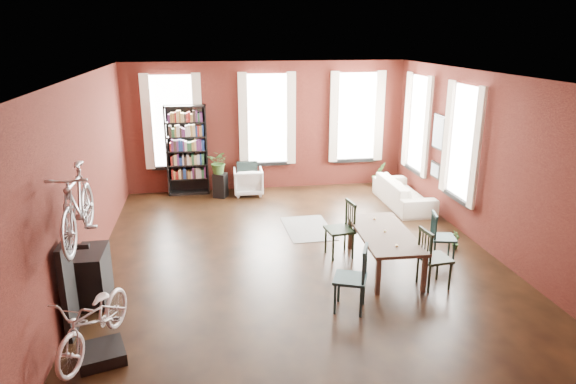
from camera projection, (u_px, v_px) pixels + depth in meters
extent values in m
plane|color=black|center=(299.00, 260.00, 9.11)|extent=(9.00, 9.00, 0.00)
cube|color=silver|center=(300.00, 76.00, 8.15)|extent=(7.00, 9.00, 0.04)
cube|color=#411410|center=(267.00, 127.00, 12.87)|extent=(7.00, 0.04, 3.20)
cube|color=#411410|center=(394.00, 310.00, 4.39)|extent=(7.00, 0.04, 3.20)
cube|color=#411410|center=(82.00, 182.00, 8.10)|extent=(0.04, 9.00, 3.20)
cube|color=#411410|center=(492.00, 165.00, 9.16)|extent=(0.04, 9.00, 3.20)
cube|color=white|center=(173.00, 121.00, 12.43)|extent=(1.00, 0.04, 2.20)
cube|color=beige|center=(173.00, 122.00, 12.36)|extent=(1.40, 0.06, 2.30)
cube|color=white|center=(267.00, 119.00, 12.78)|extent=(1.00, 0.04, 2.20)
cube|color=beige|center=(267.00, 119.00, 12.71)|extent=(1.40, 0.06, 2.30)
cube|color=white|center=(356.00, 116.00, 13.13)|extent=(1.00, 0.04, 2.20)
cube|color=beige|center=(357.00, 117.00, 13.07)|extent=(1.40, 0.06, 2.30)
cube|color=white|center=(464.00, 143.00, 10.04)|extent=(0.04, 1.00, 2.20)
cube|color=beige|center=(461.00, 143.00, 10.03)|extent=(0.06, 1.40, 2.30)
cube|color=white|center=(419.00, 124.00, 12.11)|extent=(0.04, 1.00, 2.20)
cube|color=beige|center=(416.00, 124.00, 12.10)|extent=(0.06, 1.40, 2.30)
cube|color=black|center=(439.00, 132.00, 11.08)|extent=(0.04, 0.55, 0.75)
cube|color=black|center=(436.00, 170.00, 11.33)|extent=(0.04, 0.45, 0.35)
cube|color=brown|center=(384.00, 250.00, 8.71)|extent=(0.94, 1.95, 0.66)
cube|color=#1A383B|center=(350.00, 278.00, 7.35)|extent=(0.60, 0.60, 0.99)
cube|color=black|center=(340.00, 229.00, 9.14)|extent=(0.52, 0.52, 1.01)
cube|color=black|center=(435.00, 258.00, 8.04)|extent=(0.49, 0.49, 0.96)
cube|color=#163132|center=(443.00, 237.00, 8.95)|extent=(0.48, 0.48, 0.88)
cube|color=black|center=(187.00, 151.00, 12.52)|extent=(1.00, 0.32, 2.20)
imported|color=white|center=(248.00, 180.00, 12.69)|extent=(0.72, 0.68, 0.72)
imported|color=beige|center=(404.00, 188.00, 11.88)|extent=(0.61, 2.08, 0.81)
cube|color=black|center=(308.00, 228.00, 10.56)|extent=(0.96, 1.49, 0.01)
cube|color=black|center=(102.00, 354.00, 6.32)|extent=(0.67, 0.67, 0.16)
cube|color=black|center=(68.00, 290.00, 6.70)|extent=(0.16, 0.60, 1.30)
cube|color=black|center=(93.00, 276.00, 7.64)|extent=(0.40, 0.80, 0.80)
cube|color=black|center=(220.00, 185.00, 12.50)|extent=(0.39, 0.39, 0.59)
imported|color=#366026|center=(378.00, 181.00, 13.34)|extent=(0.55, 0.75, 0.30)
imported|color=#295722|center=(455.00, 246.00, 9.54)|extent=(0.40, 0.40, 0.13)
imported|color=beige|center=(91.00, 292.00, 6.04)|extent=(0.79, 0.96, 1.58)
imported|color=#A5A8AD|center=(74.00, 180.00, 6.29)|extent=(0.47, 1.00, 1.66)
imported|color=#366026|center=(219.00, 165.00, 12.34)|extent=(0.70, 0.73, 0.44)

